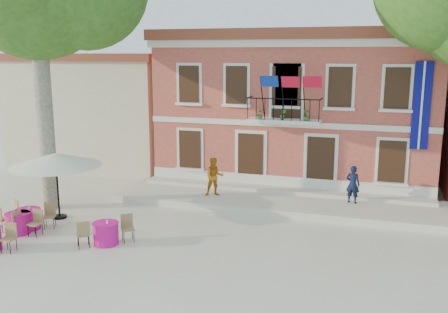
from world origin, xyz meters
TOP-DOWN VIEW (x-y plane):
  - ground at (0.00, 0.00)m, footprint 90.00×90.00m
  - main_building at (2.00, 9.99)m, footprint 13.50×9.59m
  - neighbor_west at (-9.50, 11.00)m, footprint 9.40×9.40m
  - terrace at (2.00, 4.40)m, footprint 14.00×3.40m
  - patio_umbrella at (-5.91, 0.14)m, footprint 3.53×3.53m
  - pedestrian_navy at (5.10, 4.71)m, footprint 0.66×0.51m
  - pedestrian_orange at (-0.72, 4.03)m, footprint 1.01×0.93m
  - cafe_table_1 at (-2.68, -1.77)m, footprint 1.77×1.51m
  - cafe_table_2 at (-6.25, -1.81)m, footprint 1.94×0.90m
  - cafe_table_3 at (-6.21, -1.30)m, footprint 1.87×1.70m

SIDE VIEW (x-z plane):
  - ground at x=0.00m, z-range 0.00..0.00m
  - terrace at x=2.00m, z-range 0.00..0.30m
  - cafe_table_1 at x=-2.68m, z-range -0.05..0.90m
  - cafe_table_2 at x=-6.25m, z-range -0.05..0.90m
  - cafe_table_3 at x=-6.21m, z-range -0.05..0.90m
  - pedestrian_navy at x=5.10m, z-range 0.30..1.89m
  - pedestrian_orange at x=-0.72m, z-range 0.30..1.98m
  - patio_umbrella at x=-5.91m, z-range 1.05..3.67m
  - neighbor_west at x=-9.50m, z-range 0.02..6.42m
  - main_building at x=2.00m, z-range 0.03..7.53m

